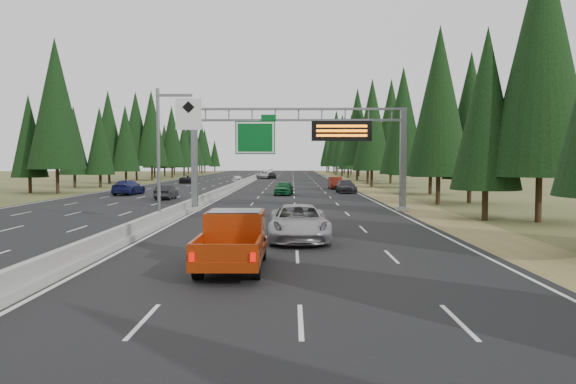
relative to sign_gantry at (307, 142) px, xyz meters
name	(u,v)px	position (x,y,z in m)	size (l,w,h in m)	color
road	(243,185)	(-8.92, 45.12, -5.23)	(32.00, 260.00, 0.08)	black
shoulder_right	(356,185)	(8.88, 45.12, -5.24)	(3.60, 260.00, 0.06)	olive
shoulder_left	(129,185)	(-26.72, 45.12, -5.24)	(3.60, 260.00, 0.06)	#484F25
median_barrier	(243,183)	(-8.92, 45.12, -4.85)	(0.70, 260.00, 0.85)	gray
sign_gantry	(307,142)	(0.00, 0.00, 0.00)	(16.75, 0.98, 7.80)	slate
hov_sign_pole	(168,146)	(-8.33, -9.92, -0.54)	(2.80, 0.50, 8.00)	slate
tree_row_right	(386,126)	(13.31, 43.89, 3.90)	(11.51, 240.67, 18.78)	black
tree_row_left	(40,114)	(-30.90, 23.68, 4.11)	(11.95, 240.09, 18.71)	black
silver_minivan	(299,223)	(-0.82, -15.84, -4.33)	(2.84, 6.15, 1.71)	#A09FA3
red_pickup	(234,236)	(-3.22, -22.35, -4.09)	(2.17, 6.07, 1.98)	black
car_ahead_green	(284,188)	(-2.06, 19.60, -4.41)	(1.85, 4.59, 1.56)	#145B2E
car_ahead_dkred	(336,183)	(4.72, 33.09, -4.38)	(1.72, 4.93, 1.63)	maroon
car_ahead_dkgrey	(346,187)	(5.24, 23.73, -4.44)	(2.09, 5.14, 1.49)	#232326
car_ahead_white	(263,175)	(-7.38, 77.36, -4.39)	(2.66, 5.78, 1.61)	#B3B3B3
car_ahead_far	(272,175)	(-5.43, 75.83, -4.46)	(1.73, 4.29, 1.46)	black
car_onc_near	(166,192)	(-13.58, 12.71, -4.49)	(1.48, 4.23, 1.39)	black
car_onc_blue	(128,187)	(-19.50, 20.04, -4.37)	(2.29, 5.64, 1.64)	#16184D
car_onc_white	(238,179)	(-10.42, 52.80, -4.51)	(1.60, 3.99, 1.36)	silver
car_onc_far	(188,179)	(-18.86, 52.58, -4.51)	(2.24, 4.85, 1.35)	black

